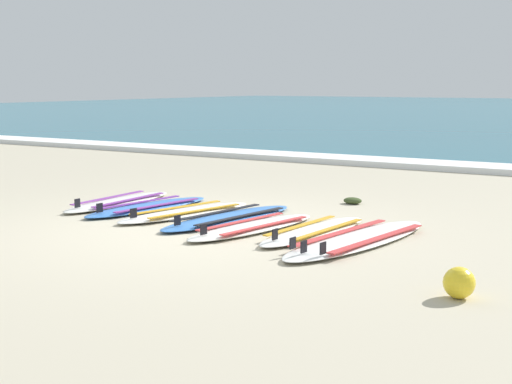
{
  "coord_description": "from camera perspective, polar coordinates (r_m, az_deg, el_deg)",
  "views": [
    {
      "loc": [
        4.63,
        -6.34,
        1.59
      ],
      "look_at": [
        -0.03,
        1.28,
        0.25
      ],
      "focal_mm": 51.23,
      "sensor_mm": 36.0,
      "label": 1
    }
  ],
  "objects": [
    {
      "name": "ground_plane",
      "position": [
        8.01,
        -4.61,
        -2.94
      ],
      "size": [
        80.0,
        80.0,
        0.0
      ],
      "primitive_type": "plane",
      "color": "#B7AD93"
    },
    {
      "name": "surfboard_2",
      "position": [
        8.87,
        -5.49,
        -1.59
      ],
      "size": [
        0.94,
        2.04,
        0.18
      ],
      "color": "white",
      "rests_on": "ground"
    },
    {
      "name": "surfboard_4",
      "position": [
        7.94,
        -0.22,
        -2.74
      ],
      "size": [
        0.81,
        2.0,
        0.18
      ],
      "color": "silver",
      "rests_on": "ground"
    },
    {
      "name": "seaweed_clump_near_shoreline",
      "position": [
        9.74,
        7.55,
        -0.67
      ],
      "size": [
        0.25,
        0.2,
        0.09
      ],
      "primitive_type": "ellipsoid",
      "color": "#384723",
      "rests_on": "ground"
    },
    {
      "name": "surfboard_1",
      "position": [
        9.32,
        -8.41,
        -1.15
      ],
      "size": [
        0.77,
        2.02,
        0.18
      ],
      "color": "#3875CC",
      "rests_on": "ground"
    },
    {
      "name": "surfboard_3",
      "position": [
        8.49,
        -2.14,
        -2.01
      ],
      "size": [
        0.84,
        2.17,
        0.18
      ],
      "color": "#3875CC",
      "rests_on": "ground"
    },
    {
      "name": "wave_foam_strip",
      "position": [
        14.26,
        12.31,
        2.16
      ],
      "size": [
        80.0,
        1.01,
        0.11
      ],
      "primitive_type": "cube",
      "color": "white",
      "rests_on": "ground"
    },
    {
      "name": "surfboard_0",
      "position": [
        9.79,
        -10.65,
        -0.74
      ],
      "size": [
        0.53,
        1.97,
        0.18
      ],
      "color": "silver",
      "rests_on": "ground"
    },
    {
      "name": "surfboard_6",
      "position": [
        7.41,
        8.02,
        -3.66
      ],
      "size": [
        0.93,
        2.5,
        0.18
      ],
      "color": "white",
      "rests_on": "ground"
    },
    {
      "name": "beach_ball",
      "position": [
        5.66,
        15.58,
        -6.84
      ],
      "size": [
        0.24,
        0.24,
        0.24
      ],
      "primitive_type": "sphere",
      "color": "yellow",
      "rests_on": "ground"
    },
    {
      "name": "surfboard_5",
      "position": [
        7.76,
        4.6,
        -3.04
      ],
      "size": [
        0.63,
        1.94,
        0.18
      ],
      "color": "white",
      "rests_on": "ground"
    }
  ]
}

